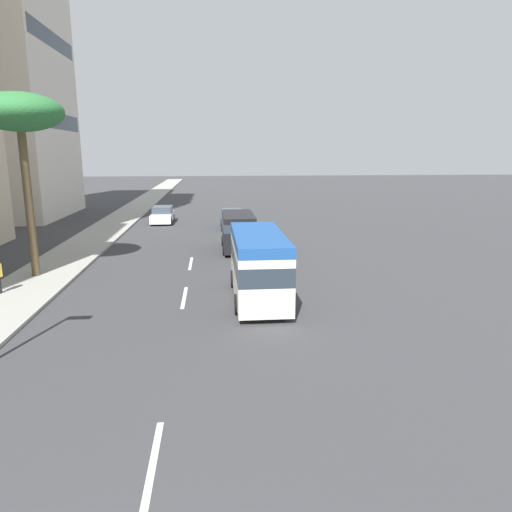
# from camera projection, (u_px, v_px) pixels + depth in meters

# --- Properties ---
(ground_plane) EXTENTS (198.00, 198.00, 0.00)m
(ground_plane) POSITION_uv_depth(u_px,v_px,m) (195.00, 239.00, 35.33)
(ground_plane) COLOR #38383A
(sidewalk_right) EXTENTS (162.00, 3.55, 0.15)m
(sidewalk_right) POSITION_uv_depth(u_px,v_px,m) (92.00, 240.00, 34.62)
(sidewalk_right) COLOR #9E9B93
(sidewalk_right) RESTS_ON ground_plane
(lane_stripe_near) EXTENTS (3.20, 0.16, 0.01)m
(lane_stripe_near) POSITION_uv_depth(u_px,v_px,m) (152.00, 466.00, 9.78)
(lane_stripe_near) COLOR silver
(lane_stripe_near) RESTS_ON ground_plane
(lane_stripe_mid) EXTENTS (3.20, 0.16, 0.01)m
(lane_stripe_mid) POSITION_uv_depth(u_px,v_px,m) (184.00, 297.00, 21.15)
(lane_stripe_mid) COLOR silver
(lane_stripe_mid) RESTS_ON ground_plane
(lane_stripe_far) EXTENTS (3.20, 0.16, 0.01)m
(lane_stripe_far) POSITION_uv_depth(u_px,v_px,m) (191.00, 263.00, 27.66)
(lane_stripe_far) COLOR silver
(lane_stripe_far) RESTS_ON ground_plane
(van_lead) EXTENTS (5.08, 2.18, 2.47)m
(van_lead) POSITION_uv_depth(u_px,v_px,m) (238.00, 229.00, 31.16)
(van_lead) COLOR black
(van_lead) RESTS_ON ground_plane
(minibus_second) EXTENTS (6.76, 2.32, 3.00)m
(minibus_second) POSITION_uv_depth(u_px,v_px,m) (258.00, 263.00, 20.65)
(minibus_second) COLOR silver
(minibus_second) RESTS_ON ground_plane
(car_third) EXTENTS (4.43, 1.95, 1.53)m
(car_third) POSITION_uv_depth(u_px,v_px,m) (163.00, 215.00, 43.58)
(car_third) COLOR white
(car_third) RESTS_ON ground_plane
(car_fourth) EXTENTS (4.21, 1.90, 1.66)m
(car_fourth) POSITION_uv_depth(u_px,v_px,m) (232.00, 219.00, 40.43)
(car_fourth) COLOR #1E478C
(car_fourth) RESTS_ON ground_plane
(palm_tree) EXTENTS (4.21, 4.21, 9.20)m
(palm_tree) POSITION_uv_depth(u_px,v_px,m) (19.00, 115.00, 22.70)
(palm_tree) COLOR brown
(palm_tree) RESTS_ON sidewalk_right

